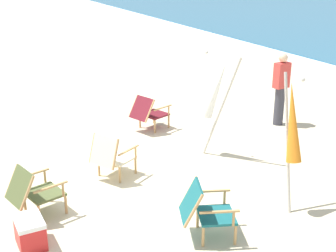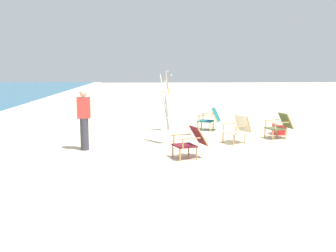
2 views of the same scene
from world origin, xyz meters
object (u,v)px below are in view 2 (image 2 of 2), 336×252
at_px(beach_chair_front_right, 191,141).
at_px(umbrella_furled_orange, 167,92).
at_px(beach_chair_front_left, 238,128).
at_px(umbrella_furled_white, 167,98).
at_px(beach_chair_mid_center, 210,118).
at_px(beach_chair_back_right, 280,125).
at_px(person_near_chairs, 84,119).
at_px(cooler_box, 279,128).

bearing_deg(beach_chair_front_right, umbrella_furled_orange, 5.97).
bearing_deg(beach_chair_front_left, umbrella_furled_orange, 42.56).
bearing_deg(umbrella_furled_white, beach_chair_front_left, -91.19).
xyz_separation_m(beach_chair_mid_center, umbrella_furled_white, (-2.21, 1.59, 0.89)).
bearing_deg(beach_chair_mid_center, beach_chair_front_right, 165.04).
xyz_separation_m(beach_chair_back_right, umbrella_furled_orange, (1.50, 3.43, 0.94)).
bearing_deg(beach_chair_front_left, beach_chair_back_right, -65.96).
xyz_separation_m(umbrella_furled_orange, umbrella_furled_white, (-2.11, 0.09, -0.05)).
relative_size(umbrella_furled_orange, person_near_chairs, 1.28).
bearing_deg(umbrella_furled_white, umbrella_furled_orange, -2.33).
distance_m(beach_chair_front_left, umbrella_furled_orange, 3.07).
bearing_deg(cooler_box, umbrella_furled_orange, 77.93).
bearing_deg(umbrella_furled_white, cooler_box, -70.42).
height_order(beach_chair_front_left, umbrella_furled_orange, umbrella_furled_orange).
xyz_separation_m(beach_chair_mid_center, person_near_chairs, (-3.04, 3.84, 0.41)).
relative_size(umbrella_furled_orange, umbrella_furled_white, 1.04).
relative_size(beach_chair_back_right, umbrella_furled_orange, 0.41).
relative_size(umbrella_furled_white, person_near_chairs, 1.23).
relative_size(beach_chair_mid_center, umbrella_furled_white, 0.44).
bearing_deg(umbrella_furled_orange, beach_chair_back_right, -113.66).
xyz_separation_m(person_near_chairs, cooler_box, (2.16, -5.99, -0.64)).
bearing_deg(beach_chair_front_right, person_near_chairs, 69.48).
xyz_separation_m(beach_chair_front_left, umbrella_furled_white, (0.04, 2.06, 0.88)).
distance_m(beach_chair_front_right, umbrella_furled_white, 2.12).
distance_m(umbrella_furled_orange, umbrella_furled_white, 2.11).
relative_size(beach_chair_front_right, beach_chair_mid_center, 1.03).
height_order(beach_chair_mid_center, beach_chair_front_left, beach_chair_front_left).
height_order(beach_chair_front_right, beach_chair_front_left, beach_chair_front_left).
distance_m(beach_chair_mid_center, umbrella_furled_white, 2.86).
bearing_deg(beach_chair_front_right, beach_chair_back_right, -50.75).
bearing_deg(person_near_chairs, beach_chair_back_right, -76.01).
distance_m(beach_chair_front_right, beach_chair_mid_center, 4.21).
bearing_deg(beach_chair_front_right, beach_chair_mid_center, -14.96).
distance_m(beach_chair_front_right, person_near_chairs, 2.97).
bearing_deg(beach_chair_front_left, person_near_chairs, 100.35).
distance_m(person_near_chairs, cooler_box, 6.40).
height_order(beach_chair_front_right, beach_chair_mid_center, beach_chair_mid_center).
bearing_deg(beach_chair_front_left, umbrella_furled_white, 88.81).
bearing_deg(person_near_chairs, cooler_box, -70.16).
relative_size(beach_chair_back_right, beach_chair_mid_center, 0.96).
xyz_separation_m(beach_chair_back_right, beach_chair_mid_center, (1.60, 1.93, 0.00)).
distance_m(beach_chair_back_right, beach_chair_mid_center, 2.51).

